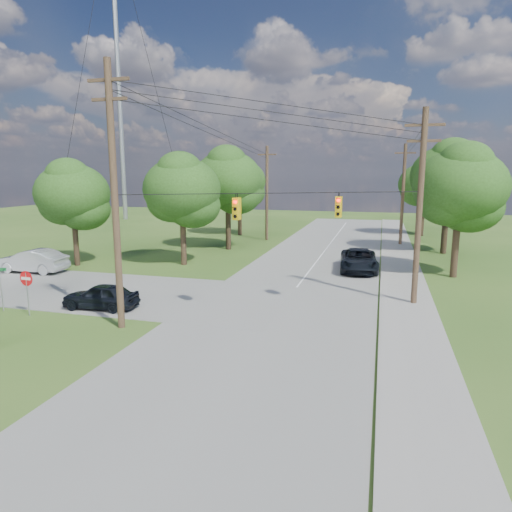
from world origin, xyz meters
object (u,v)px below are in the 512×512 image
(pole_ne, at_px, (420,205))
(car_cross_dark, at_px, (101,296))
(do_not_enter_sign, at_px, (27,283))
(pole_north_e, at_px, (403,194))
(car_main_north, at_px, (359,260))
(car_cross_silver, at_px, (32,261))
(pole_sw, at_px, (114,194))
(pole_north_w, at_px, (267,192))

(pole_ne, xyz_separation_m, car_cross_dark, (-16.14, -5.30, -4.75))
(car_cross_dark, height_order, do_not_enter_sign, do_not_enter_sign)
(pole_north_e, height_order, car_main_north, pole_north_e)
(pole_ne, relative_size, car_main_north, 1.83)
(pole_ne, height_order, pole_north_e, pole_ne)
(car_main_north, bearing_deg, car_cross_silver, -167.88)
(pole_sw, bearing_deg, car_cross_dark, 138.92)
(car_cross_silver, xyz_separation_m, car_main_north, (22.90, 6.90, -0.05))
(pole_north_w, xyz_separation_m, car_main_north, (10.50, -13.80, -4.30))
(pole_north_w, distance_m, car_main_north, 17.86)
(pole_north_e, bearing_deg, pole_ne, -90.00)
(pole_north_e, bearing_deg, pole_north_w, 180.00)
(pole_north_e, distance_m, car_cross_dark, 32.02)
(pole_ne, relative_size, pole_north_e, 1.05)
(car_main_north, bearing_deg, pole_north_e, 71.49)
(pole_sw, relative_size, do_not_enter_sign, 5.14)
(pole_sw, xyz_separation_m, do_not_enter_sign, (-5.50, 0.30, -4.52))
(pole_sw, bearing_deg, pole_north_w, 90.77)
(car_cross_silver, xyz_separation_m, do_not_enter_sign, (7.30, -8.60, 0.83))
(car_cross_silver, distance_m, car_main_north, 23.91)
(pole_ne, distance_m, pole_north_w, 26.03)
(car_cross_silver, bearing_deg, pole_sw, 53.35)
(pole_sw, distance_m, car_cross_dark, 6.53)
(pole_north_w, xyz_separation_m, car_cross_dark, (-2.24, -27.30, -4.41))
(pole_north_e, height_order, car_cross_dark, pole_north_e)
(car_cross_dark, bearing_deg, pole_sw, 45.47)
(car_cross_dark, relative_size, do_not_enter_sign, 1.72)
(car_cross_dark, xyz_separation_m, car_main_north, (12.74, 13.50, 0.11))
(car_cross_dark, height_order, car_main_north, car_main_north)
(car_cross_silver, relative_size, do_not_enter_sign, 2.20)
(car_cross_silver, height_order, car_main_north, car_cross_silver)
(pole_north_e, distance_m, car_cross_silver, 33.73)
(car_cross_dark, height_order, car_cross_silver, car_cross_silver)
(pole_north_w, bearing_deg, car_cross_silver, -120.91)
(pole_ne, height_order, pole_north_w, pole_ne)
(do_not_enter_sign, bearing_deg, pole_north_w, 83.10)
(pole_ne, distance_m, pole_north_e, 22.00)
(pole_sw, distance_m, car_main_north, 19.52)
(pole_ne, distance_m, do_not_enter_sign, 20.69)
(pole_north_e, relative_size, car_cross_dark, 2.50)
(pole_ne, relative_size, do_not_enter_sign, 4.49)
(do_not_enter_sign, bearing_deg, car_cross_dark, 37.91)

